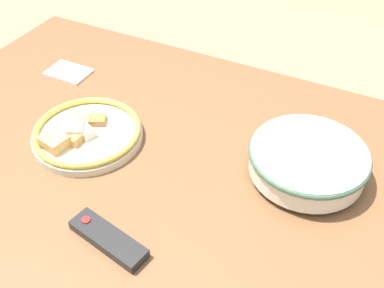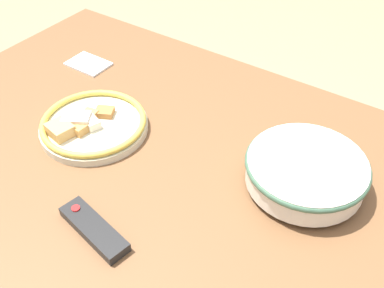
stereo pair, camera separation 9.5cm
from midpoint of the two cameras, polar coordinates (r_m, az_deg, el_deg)
dining_table at (r=0.99m, az=-3.43°, el=-7.20°), size 1.44×0.90×0.74m
noodle_bowl at (r=0.92m, az=11.65°, el=-2.18°), size 0.24×0.24×0.07m
food_plate at (r=1.04m, az=-15.88°, el=1.24°), size 0.25×0.25×0.05m
tv_remote at (r=0.83m, az=-13.89°, el=-11.80°), size 0.16×0.07×0.02m
folded_napkin at (r=1.28m, az=-17.49°, el=8.62°), size 0.11×0.08×0.01m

